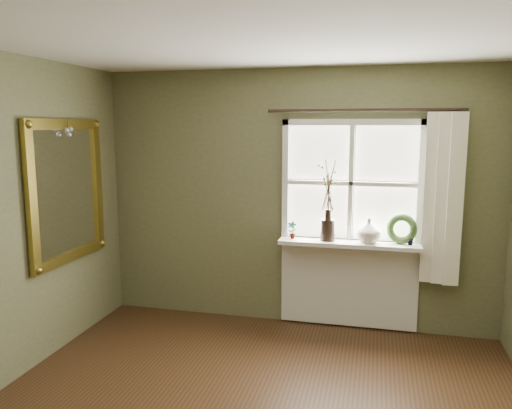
{
  "coord_description": "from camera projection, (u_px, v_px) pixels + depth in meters",
  "views": [
    {
      "loc": [
        0.79,
        -2.7,
        2.04
      ],
      "look_at": [
        -0.24,
        1.55,
        1.35
      ],
      "focal_mm": 35.0,
      "sensor_mm": 36.0,
      "label": 1
    }
  ],
  "objects": [
    {
      "name": "curtain",
      "position": [
        443.0,
        199.0,
        4.6
      ],
      "size": [
        0.36,
        0.12,
        1.59
      ],
      "primitive_type": "cube",
      "color": "white",
      "rests_on": "wall_back"
    },
    {
      "name": "wreath",
      "position": [
        402.0,
        232.0,
        4.76
      ],
      "size": [
        0.32,
        0.2,
        0.3
      ],
      "primitive_type": "torus",
      "rotation": [
        1.36,
        0.0,
        -0.26
      ],
      "color": "#314B21",
      "rests_on": "window_sill"
    },
    {
      "name": "window_sill",
      "position": [
        349.0,
        244.0,
        4.86
      ],
      "size": [
        1.36,
        0.26,
        0.04
      ],
      "primitive_type": "cube",
      "color": "silver",
      "rests_on": "wall_back"
    },
    {
      "name": "potted_plant_right",
      "position": [
        411.0,
        237.0,
        4.71
      ],
      "size": [
        0.09,
        0.08,
        0.15
      ],
      "primitive_type": "imported",
      "rotation": [
        0.0,
        0.0,
        0.19
      ],
      "color": "#314B21",
      "rests_on": "window_sill"
    },
    {
      "name": "curtain_rod",
      "position": [
        364.0,
        110.0,
        4.68
      ],
      "size": [
        1.84,
        0.03,
        0.03
      ],
      "primitive_type": "cylinder",
      "rotation": [
        0.0,
        1.57,
        0.0
      ],
      "color": "black",
      "rests_on": "wall_back"
    },
    {
      "name": "ceiling",
      "position": [
        232.0,
        21.0,
        2.69
      ],
      "size": [
        4.5,
        4.5,
        0.0
      ],
      "primitive_type": "plane",
      "color": "silver",
      "rests_on": "ground"
    },
    {
      "name": "potted_plant_left",
      "position": [
        292.0,
        230.0,
        4.97
      ],
      "size": [
        0.09,
        0.06,
        0.18
      ],
      "primitive_type": "imported",
      "rotation": [
        0.0,
        0.0,
        -0.01
      ],
      "color": "#314B21",
      "rests_on": "window_sill"
    },
    {
      "name": "dark_jug",
      "position": [
        328.0,
        230.0,
        4.89
      ],
      "size": [
        0.17,
        0.17,
        0.21
      ],
      "primitive_type": "cylinder",
      "rotation": [
        0.0,
        0.0,
        -0.22
      ],
      "color": "black",
      "rests_on": "window_sill"
    },
    {
      "name": "window_apron",
      "position": [
        348.0,
        284.0,
        5.03
      ],
      "size": [
        1.36,
        0.04,
        0.88
      ],
      "primitive_type": "cube",
      "color": "silver",
      "rests_on": "ground"
    },
    {
      "name": "wall_back",
      "position": [
        296.0,
        198.0,
        5.1
      ],
      "size": [
        4.0,
        0.1,
        2.6
      ],
      "primitive_type": "cube",
      "color": "#60613F",
      "rests_on": "ground"
    },
    {
      "name": "cream_vase",
      "position": [
        369.0,
        231.0,
        4.79
      ],
      "size": [
        0.26,
        0.26,
        0.24
      ],
      "primitive_type": "imported",
      "rotation": [
        0.0,
        0.0,
        0.14
      ],
      "color": "beige",
      "rests_on": "window_sill"
    },
    {
      "name": "gilt_mirror",
      "position": [
        67.0,
        191.0,
        4.57
      ],
      "size": [
        0.1,
        1.1,
        1.31
      ],
      "color": "white",
      "rests_on": "wall_left"
    },
    {
      "name": "window_frame",
      "position": [
        351.0,
        183.0,
        4.87
      ],
      "size": [
        1.36,
        0.06,
        1.24
      ],
      "color": "silver",
      "rests_on": "wall_back"
    }
  ]
}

